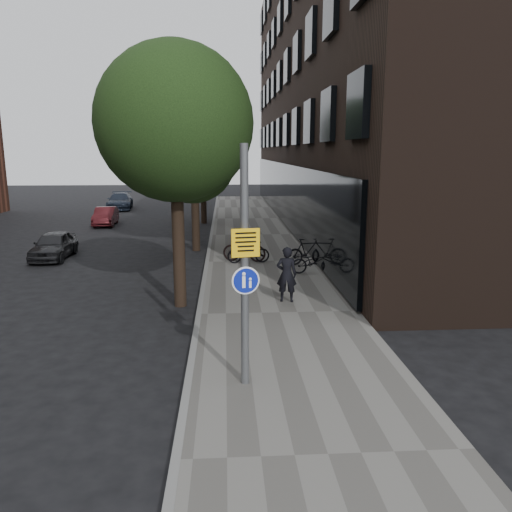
{
  "coord_description": "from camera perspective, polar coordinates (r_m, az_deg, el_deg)",
  "views": [
    {
      "loc": [
        -1.23,
        -9.9,
        4.53
      ],
      "look_at": [
        -0.49,
        2.08,
        2.0
      ],
      "focal_mm": 35.0,
      "sensor_mm": 36.0,
      "label": 1
    }
  ],
  "objects": [
    {
      "name": "signpost",
      "position": [
        9.22,
        -1.31,
        -1.34
      ],
      "size": [
        0.52,
        0.15,
        4.55
      ],
      "rotation": [
        0.0,
        0.0,
        0.18
      ],
      "color": "#595B5E",
      "rests_on": "sidewalk"
    },
    {
      "name": "street_tree_mid",
      "position": [
        23.08,
        -6.95,
        13.26
      ],
      "size": [
        5.0,
        5.0,
        7.8
      ],
      "color": "black",
      "rests_on": "ground"
    },
    {
      "name": "sidewalk",
      "position": [
        20.45,
        0.69,
        -0.73
      ],
      "size": [
        4.5,
        60.0,
        0.12
      ],
      "primitive_type": "cube",
      "color": "slate",
      "rests_on": "ground"
    },
    {
      "name": "parked_car_near",
      "position": [
        23.06,
        -22.11,
        1.16
      ],
      "size": [
        1.43,
        3.44,
        1.16
      ],
      "primitive_type": "imported",
      "rotation": [
        0.0,
        0.0,
        0.02
      ],
      "color": "black",
      "rests_on": "ground"
    },
    {
      "name": "ground",
      "position": [
        10.95,
        3.31,
        -12.55
      ],
      "size": [
        120.0,
        120.0,
        0.0
      ],
      "primitive_type": "plane",
      "color": "black",
      "rests_on": "ground"
    },
    {
      "name": "parked_bike_curb_near",
      "position": [
        20.01,
        -0.88,
        0.47
      ],
      "size": [
        1.75,
        0.74,
        0.89
      ],
      "primitive_type": "imported",
      "rotation": [
        0.0,
        0.0,
        1.66
      ],
      "color": "black",
      "rests_on": "sidewalk"
    },
    {
      "name": "curb_edge",
      "position": [
        20.41,
        -5.62,
        -0.8
      ],
      "size": [
        0.15,
        60.0,
        0.13
      ],
      "primitive_type": "cube",
      "color": "slate",
      "rests_on": "ground"
    },
    {
      "name": "street_tree_far",
      "position": [
        32.07,
        -6.01,
        12.87
      ],
      "size": [
        5.0,
        5.0,
        7.8
      ],
      "color": "black",
      "rests_on": "ground"
    },
    {
      "name": "parked_bike_facade_far",
      "position": [
        19.82,
        5.91,
        0.53
      ],
      "size": [
        1.81,
        0.91,
        1.05
      ],
      "primitive_type": "imported",
      "rotation": [
        0.0,
        0.0,
        1.82
      ],
      "color": "black",
      "rests_on": "sidewalk"
    },
    {
      "name": "parked_car_mid",
      "position": [
        32.5,
        -16.81,
        4.37
      ],
      "size": [
        1.43,
        3.48,
        1.12
      ],
      "primitive_type": "imported",
      "rotation": [
        0.0,
        0.0,
        0.07
      ],
      "color": "#4F161B",
      "rests_on": "ground"
    },
    {
      "name": "street_tree_near",
      "position": [
        14.61,
        -8.91,
        14.03
      ],
      "size": [
        4.4,
        4.4,
        7.5
      ],
      "color": "black",
      "rests_on": "ground"
    },
    {
      "name": "building_right_dark_brick",
      "position": [
        33.65,
        14.1,
        19.19
      ],
      "size": [
        12.0,
        40.0,
        18.0
      ],
      "primitive_type": "cube",
      "color": "black",
      "rests_on": "ground"
    },
    {
      "name": "parked_car_far",
      "position": [
        41.29,
        -15.28,
        6.08
      ],
      "size": [
        2.31,
        4.66,
        1.3
      ],
      "primitive_type": "imported",
      "rotation": [
        0.0,
        0.0,
        0.11
      ],
      "color": "#1D2534",
      "rests_on": "ground"
    },
    {
      "name": "pedestrian",
      "position": [
        14.81,
        3.51,
        -2.11
      ],
      "size": [
        0.66,
        0.49,
        1.66
      ],
      "primitive_type": "imported",
      "rotation": [
        0.0,
        0.0,
        2.97
      ],
      "color": "black",
      "rests_on": "sidewalk"
    },
    {
      "name": "parked_bike_facade_near",
      "position": [
        18.41,
        6.65,
        -0.64
      ],
      "size": [
        1.68,
        0.61,
        0.88
      ],
      "primitive_type": "imported",
      "rotation": [
        0.0,
        0.0,
        1.59
      ],
      "color": "black",
      "rests_on": "sidewalk"
    },
    {
      "name": "parked_bike_curb_far",
      "position": [
        20.24,
        -1.36,
        0.84
      ],
      "size": [
        1.84,
        0.91,
        1.06
      ],
      "primitive_type": "imported",
      "rotation": [
        0.0,
        0.0,
        1.33
      ],
      "color": "black",
      "rests_on": "sidewalk"
    }
  ]
}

